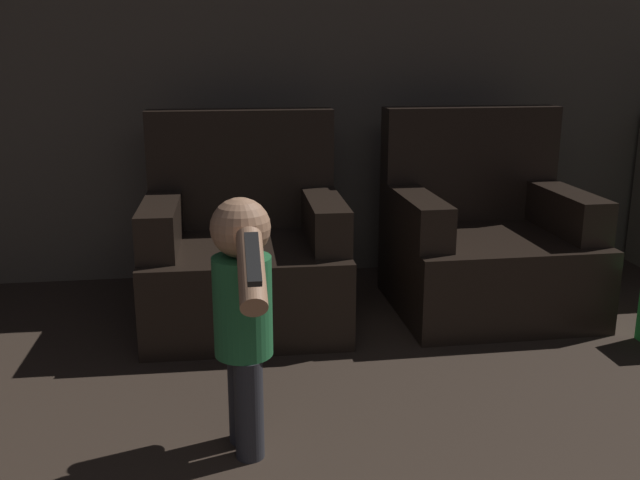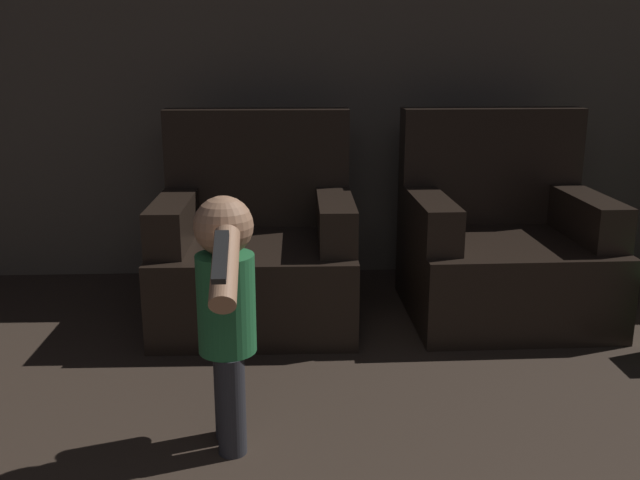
# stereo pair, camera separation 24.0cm
# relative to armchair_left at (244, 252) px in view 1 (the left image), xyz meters

# --- Properties ---
(wall_back) EXTENTS (8.40, 0.05, 2.60)m
(wall_back) POSITION_rel_armchair_left_xyz_m (0.26, 0.70, 0.98)
(wall_back) COLOR #51493F
(wall_back) RESTS_ON ground_plane
(armchair_left) EXTENTS (0.91, 0.83, 0.95)m
(armchair_left) POSITION_rel_armchair_left_xyz_m (0.00, 0.00, 0.00)
(armchair_left) COLOR black
(armchair_left) RESTS_ON ground_plane
(armchair_right) EXTENTS (0.90, 0.83, 0.95)m
(armchair_right) POSITION_rel_armchair_left_xyz_m (1.17, 0.00, 0.00)
(armchair_right) COLOR black
(armchair_right) RESTS_ON ground_plane
(person_toddler) EXTENTS (0.18, 0.56, 0.82)m
(person_toddler) POSITION_rel_armchair_left_xyz_m (-0.05, -1.17, 0.16)
(person_toddler) COLOR #28282D
(person_toddler) RESTS_ON ground_plane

